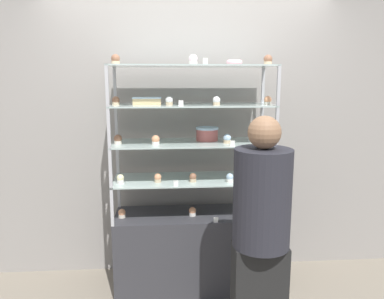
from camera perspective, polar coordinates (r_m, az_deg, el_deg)
The scene contains 35 objects.
ground_plane at distance 3.51m, azimuth 0.00°, elevation -19.96°, with size 20.00×20.00×0.00m, color gray.
back_wall at distance 3.43m, azimuth -0.48°, elevation 2.51°, with size 8.00×0.05×2.60m.
display_base at distance 3.35m, azimuth 0.00°, elevation -15.07°, with size 1.30×0.47×0.66m.
display_riser_lower at distance 3.13m, azimuth 0.00°, elevation -4.78°, with size 1.30×0.47×0.31m.
display_riser_middle at distance 3.06m, azimuth 0.00°, elevation 0.78°, with size 1.30×0.47×0.31m.
display_riser_upper at distance 3.03m, azimuth 0.00°, elevation 6.54°, with size 1.30×0.47×0.31m.
display_riser_top at distance 3.02m, azimuth 0.00°, elevation 12.38°, with size 1.30×0.47×0.31m.
layer_cake_centerpiece at distance 3.14m, azimuth 2.31°, elevation 2.41°, with size 0.19×0.19×0.11m.
sheet_cake_frosted at distance 3.02m, azimuth -6.86°, elevation 7.37°, with size 0.23×0.13×0.06m.
cupcake_0 at distance 3.18m, azimuth -10.63°, elevation -9.56°, with size 0.06×0.06×0.07m.
cupcake_1 at distance 3.17m, azimuth 0.09°, elevation -9.44°, with size 0.06×0.06×0.07m.
cupcake_2 at distance 3.21m, azimuth 10.74°, elevation -9.33°, with size 0.06×0.06×0.07m.
price_tag_0 at distance 3.03m, azimuth 3.67°, elevation -10.66°, with size 0.04×0.00×0.04m.
cupcake_3 at distance 3.04m, azimuth -10.85°, elevation -4.42°, with size 0.06×0.06×0.07m.
cupcake_4 at distance 3.03m, azimuth -5.23°, elevation -4.34°, with size 0.06×0.06×0.07m.
cupcake_5 at distance 3.02m, azimuth 0.13°, elevation -4.31°, with size 0.06×0.06×0.07m.
cupcake_6 at distance 3.03m, azimuth 5.78°, elevation -4.31°, with size 0.06×0.06×0.07m.
cupcake_7 at distance 3.13m, azimuth 11.13°, elevation -3.98°, with size 0.06×0.06×0.07m.
price_tag_1 at distance 2.91m, azimuth -2.47°, elevation -5.18°, with size 0.04×0.00×0.04m.
cupcake_8 at distance 3.03m, azimuth -11.22°, elevation 1.50°, with size 0.06×0.06×0.08m.
cupcake_9 at distance 2.95m, azimuth -5.56°, elevation 1.42°, with size 0.06×0.06×0.08m.
cupcake_10 at distance 3.02m, azimuth 5.38°, elevation 1.64°, with size 0.06×0.06×0.08m.
cupcake_11 at distance 3.08m, azimuth 11.17°, elevation 1.66°, with size 0.06×0.06×0.08m.
price_tag_2 at distance 2.89m, azimuth 6.21°, elevation 0.93°, with size 0.04×0.00×0.04m.
cupcake_12 at distance 3.00m, azimuth -11.53°, elevation 7.26°, with size 0.06×0.06×0.07m.
cupcake_13 at distance 2.95m, azimuth -3.49°, elevation 7.40°, with size 0.06×0.06×0.07m.
cupcake_14 at distance 2.94m, azimuth 3.75°, elevation 7.39°, with size 0.06×0.06×0.07m.
cupcake_15 at distance 3.05m, azimuth 11.47°, elevation 7.32°, with size 0.06×0.06×0.07m.
price_tag_3 at distance 2.80m, azimuth -1.69°, elevation 7.05°, with size 0.04×0.00×0.04m.
cupcake_16 at distance 2.95m, azimuth -11.57°, elevation 13.27°, with size 0.07×0.07×0.08m.
cupcake_17 at distance 2.91m, azimuth 0.27°, elevation 13.52°, with size 0.07×0.07×0.08m.
cupcake_18 at distance 3.02m, azimuth 11.50°, elevation 13.21°, with size 0.07×0.07×0.08m.
price_tag_4 at distance 2.82m, azimuth 2.04°, elevation 13.34°, with size 0.04×0.00×0.04m.
donut_glazed at distance 3.03m, azimuth 6.46°, elevation 13.06°, with size 0.13×0.13×0.04m.
customer_figure at distance 2.49m, azimuth 10.47°, elevation -11.86°, with size 0.37×0.37×1.57m.
Camera 1 is at (-0.23, -3.01, 1.78)m, focal length 35.00 mm.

